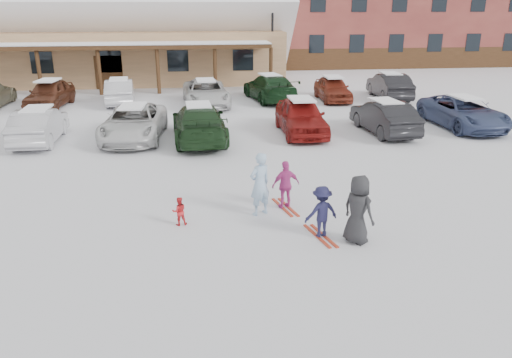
{
  "coord_description": "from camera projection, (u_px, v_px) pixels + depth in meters",
  "views": [
    {
      "loc": [
        -1.19,
        -11.62,
        5.51
      ],
      "look_at": [
        0.3,
        1.0,
        1.0
      ],
      "focal_mm": 35.0,
      "sensor_mm": 36.0,
      "label": 1
    }
  ],
  "objects": [
    {
      "name": "skis_child_navy",
      "position": [
        320.0,
        236.0,
        12.43
      ],
      "size": [
        0.53,
        1.41,
        0.03
      ],
      "primitive_type": "cube",
      "rotation": [
        0.0,
        0.0,
        3.38
      ],
      "color": "#B33119",
      "rests_on": "ground"
    },
    {
      "name": "day_lodge",
      "position": [
        88.0,
        25.0,
        36.71
      ],
      "size": [
        29.12,
        12.5,
        10.38
      ],
      "color": "tan",
      "rests_on": "ground"
    },
    {
      "name": "lamp_post",
      "position": [
        272.0,
        29.0,
        34.44
      ],
      "size": [
        0.5,
        0.25,
        6.7
      ],
      "color": "black",
      "rests_on": "ground"
    },
    {
      "name": "parked_car_6",
      "position": [
        463.0,
        112.0,
        23.05
      ],
      "size": [
        2.66,
        5.25,
        1.42
      ],
      "primitive_type": "imported",
      "rotation": [
        0.0,
        0.0,
        0.06
      ],
      "color": "#3F4C74",
      "rests_on": "ground"
    },
    {
      "name": "skis_child_magenta",
      "position": [
        285.0,
        207.0,
        14.17
      ],
      "size": [
        0.52,
        1.41,
        0.03
      ],
      "primitive_type": "cube",
      "rotation": [
        0.0,
        0.0,
        3.37
      ],
      "color": "#B33119",
      "rests_on": "ground"
    },
    {
      "name": "toddler_red",
      "position": [
        179.0,
        211.0,
        12.96
      ],
      "size": [
        0.42,
        0.36,
        0.77
      ],
      "primitive_type": "imported",
      "rotation": [
        0.0,
        0.0,
        3.33
      ],
      "color": "red",
      "rests_on": "ground"
    },
    {
      "name": "bystander_dark",
      "position": [
        358.0,
        209.0,
        11.88
      ],
      "size": [
        0.92,
        0.99,
        1.7
      ],
      "primitive_type": "imported",
      "rotation": [
        0.0,
        0.0,
        2.17
      ],
      "color": "#262629",
      "rests_on": "ground"
    },
    {
      "name": "parked_car_5",
      "position": [
        384.0,
        117.0,
        22.05
      ],
      "size": [
        1.9,
        4.51,
        1.45
      ],
      "primitive_type": "imported",
      "rotation": [
        0.0,
        0.0,
        3.23
      ],
      "color": "black",
      "rests_on": "ground"
    },
    {
      "name": "conifer_3",
      "position": [
        262.0,
        6.0,
        52.98
      ],
      "size": [
        3.96,
        3.96,
        9.18
      ],
      "color": "black",
      "rests_on": "ground"
    },
    {
      "name": "parked_car_2",
      "position": [
        134.0,
        123.0,
        21.08
      ],
      "size": [
        2.65,
        5.26,
        1.43
      ],
      "primitive_type": "imported",
      "rotation": [
        0.0,
        0.0,
        -0.06
      ],
      "color": "silver",
      "rests_on": "ground"
    },
    {
      "name": "parked_car_3",
      "position": [
        199.0,
        123.0,
        20.81
      ],
      "size": [
        2.43,
        5.38,
        1.53
      ],
      "primitive_type": "imported",
      "rotation": [
        0.0,
        0.0,
        3.2
      ],
      "color": "#1B371B",
      "rests_on": "ground"
    },
    {
      "name": "parked_car_9",
      "position": [
        120.0,
        91.0,
        28.49
      ],
      "size": [
        1.96,
        4.43,
        1.41
      ],
      "primitive_type": "imported",
      "rotation": [
        0.0,
        0.0,
        3.25
      ],
      "color": "silver",
      "rests_on": "ground"
    },
    {
      "name": "adult_skier",
      "position": [
        260.0,
        184.0,
        13.46
      ],
      "size": [
        0.77,
        0.68,
        1.76
      ],
      "primitive_type": "imported",
      "rotation": [
        0.0,
        0.0,
        3.66
      ],
      "color": "#9FBFDE",
      "rests_on": "ground"
    },
    {
      "name": "parked_car_12",
      "position": [
        333.0,
        89.0,
        29.47
      ],
      "size": [
        1.7,
        4.13,
        1.4
      ],
      "primitive_type": "imported",
      "rotation": [
        0.0,
        0.0,
        -0.01
      ],
      "color": "maroon",
      "rests_on": "ground"
    },
    {
      "name": "parked_car_8",
      "position": [
        50.0,
        94.0,
        27.58
      ],
      "size": [
        2.16,
        4.53,
        1.49
      ],
      "primitive_type": "imported",
      "rotation": [
        0.0,
        0.0,
        -0.09
      ],
      "color": "#592C1B",
      "rests_on": "ground"
    },
    {
      "name": "parked_car_10",
      "position": [
        206.0,
        93.0,
        27.98
      ],
      "size": [
        2.74,
        5.33,
        1.44
      ],
      "primitive_type": "imported",
      "rotation": [
        0.0,
        0.0,
        0.07
      ],
      "color": "silver",
      "rests_on": "ground"
    },
    {
      "name": "parked_car_4",
      "position": [
        301.0,
        116.0,
        21.91
      ],
      "size": [
        1.86,
        4.58,
        1.56
      ],
      "primitive_type": "imported",
      "rotation": [
        0.0,
        0.0,
        0.0
      ],
      "color": "maroon",
      "rests_on": "ground"
    },
    {
      "name": "child_magenta",
      "position": [
        286.0,
        185.0,
        13.94
      ],
      "size": [
        0.87,
        0.52,
        1.39
      ],
      "primitive_type": "imported",
      "rotation": [
        0.0,
        0.0,
        3.37
      ],
      "color": "#C53A8D",
      "rests_on": "ground"
    },
    {
      "name": "ground",
      "position": [
        249.0,
        229.0,
        12.85
      ],
      "size": [
        160.0,
        160.0,
        0.0
      ],
      "primitive_type": "plane",
      "color": "white",
      "rests_on": "ground"
    },
    {
      "name": "parked_car_1",
      "position": [
        39.0,
        126.0,
        20.57
      ],
      "size": [
        1.66,
        4.38,
        1.43
      ],
      "primitive_type": "imported",
      "rotation": [
        0.0,
        0.0,
        3.18
      ],
      "color": "#B5B5BA",
      "rests_on": "ground"
    },
    {
      "name": "parked_car_11",
      "position": [
        270.0,
        88.0,
        29.44
      ],
      "size": [
        3.01,
        5.54,
        1.52
      ],
      "primitive_type": "imported",
      "rotation": [
        0.0,
        0.0,
        3.32
      ],
      "color": "black",
      "rests_on": "ground"
    },
    {
      "name": "parked_car_13",
      "position": [
        389.0,
        86.0,
        30.02
      ],
      "size": [
        1.87,
        4.7,
        1.52
      ],
      "primitive_type": "imported",
      "rotation": [
        0.0,
        0.0,
        3.08
      ],
      "color": "black",
      "rests_on": "ground"
    },
    {
      "name": "child_navy",
      "position": [
        321.0,
        212.0,
        12.22
      ],
      "size": [
        0.95,
        0.68,
        1.33
      ],
      "primitive_type": "imported",
      "rotation": [
        0.0,
        0.0,
        3.38
      ],
      "color": "#1B1A3D",
      "rests_on": "ground"
    }
  ]
}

